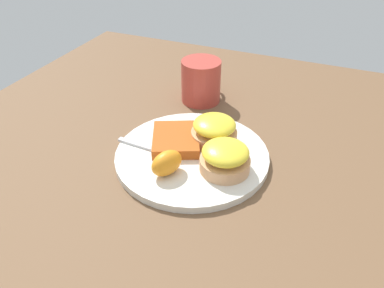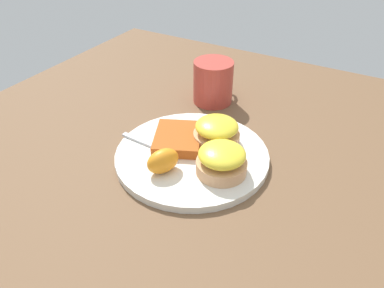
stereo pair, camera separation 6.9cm
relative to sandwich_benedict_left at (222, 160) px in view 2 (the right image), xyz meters
name	(u,v)px [view 2 (the right image)]	position (x,y,z in m)	size (l,w,h in m)	color
ground_plane	(192,159)	(0.02, 0.07, -0.04)	(1.10, 1.10, 0.00)	brown
plate	(192,156)	(0.02, 0.07, -0.03)	(0.29, 0.29, 0.01)	silver
sandwich_benedict_left	(222,160)	(0.00, 0.00, 0.00)	(0.09, 0.09, 0.05)	tan
sandwich_benedict_right	(217,132)	(0.07, 0.05, 0.00)	(0.09, 0.09, 0.05)	tan
hashbrown_patty	(178,138)	(0.04, 0.11, -0.02)	(0.10, 0.09, 0.02)	#AD521D
orange_wedge	(163,161)	(-0.05, 0.09, 0.00)	(0.06, 0.04, 0.04)	orange
fork	(177,156)	(0.00, 0.09, -0.02)	(0.03, 0.23, 0.00)	silver
cup	(213,82)	(0.24, 0.14, 0.01)	(0.12, 0.09, 0.10)	#B23D33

